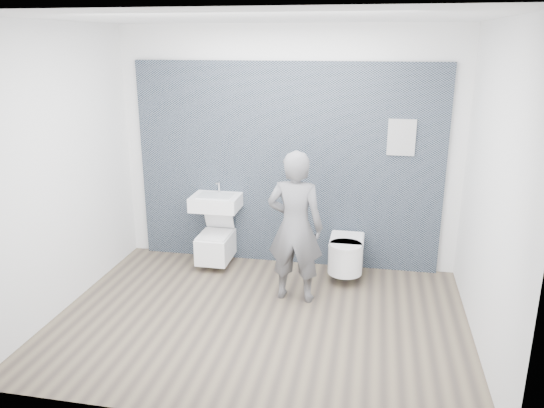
% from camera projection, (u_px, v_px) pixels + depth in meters
% --- Properties ---
extents(ground, '(4.00, 4.00, 0.00)m').
position_uv_depth(ground, '(260.00, 319.00, 5.20)').
color(ground, brown).
rests_on(ground, ground).
extents(room_shell, '(4.00, 4.00, 4.00)m').
position_uv_depth(room_shell, '(259.00, 144.00, 4.69)').
color(room_shell, silver).
rests_on(room_shell, ground).
extents(tile_wall, '(3.60, 0.06, 2.40)m').
position_uv_depth(tile_wall, '(286.00, 260.00, 6.58)').
color(tile_wall, black).
rests_on(tile_wall, ground).
extents(washbasin, '(0.56, 0.42, 0.42)m').
position_uv_depth(washbasin, '(216.00, 202.00, 6.27)').
color(washbasin, white).
rests_on(washbasin, ground).
extents(toilet_square, '(0.37, 0.54, 0.70)m').
position_uv_depth(toilet_square, '(216.00, 245.00, 6.38)').
color(toilet_square, white).
rests_on(toilet_square, ground).
extents(toilet_rounded, '(0.38, 0.65, 0.35)m').
position_uv_depth(toilet_rounded, '(346.00, 254.00, 6.02)').
color(toilet_rounded, white).
rests_on(toilet_rounded, ground).
extents(info_placard, '(0.30, 0.03, 0.40)m').
position_uv_depth(info_placard, '(392.00, 270.00, 6.30)').
color(info_placard, silver).
rests_on(info_placard, ground).
extents(visitor, '(0.60, 0.42, 1.59)m').
position_uv_depth(visitor, '(295.00, 227.00, 5.40)').
color(visitor, '#5D5D61').
rests_on(visitor, ground).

